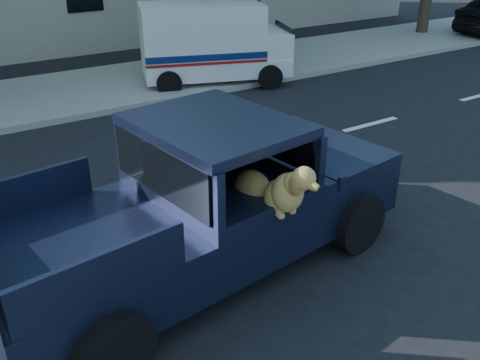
# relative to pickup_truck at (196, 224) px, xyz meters

# --- Properties ---
(ground) EXTENTS (120.00, 120.00, 0.00)m
(ground) POSITION_rel_pickup_truck_xyz_m (1.91, -0.70, -0.67)
(ground) COLOR black
(ground) RESTS_ON ground
(far_sidewalk) EXTENTS (60.00, 4.00, 0.15)m
(far_sidewalk) POSITION_rel_pickup_truck_xyz_m (1.91, 8.50, -0.59)
(far_sidewalk) COLOR gray
(far_sidewalk) RESTS_ON ground
(lane_stripes) EXTENTS (21.60, 0.14, 0.01)m
(lane_stripes) POSITION_rel_pickup_truck_xyz_m (3.91, 2.70, -0.66)
(lane_stripes) COLOR silver
(lane_stripes) RESTS_ON ground
(pickup_truck) EXTENTS (5.76, 3.07, 1.98)m
(pickup_truck) POSITION_rel_pickup_truck_xyz_m (0.00, 0.00, 0.00)
(pickup_truck) COLOR black
(pickup_truck) RESTS_ON ground
(mail_truck) EXTENTS (4.30, 3.03, 2.15)m
(mail_truck) POSITION_rel_pickup_truck_xyz_m (4.59, 7.50, 0.27)
(mail_truck) COLOR silver
(mail_truck) RESTS_ON ground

